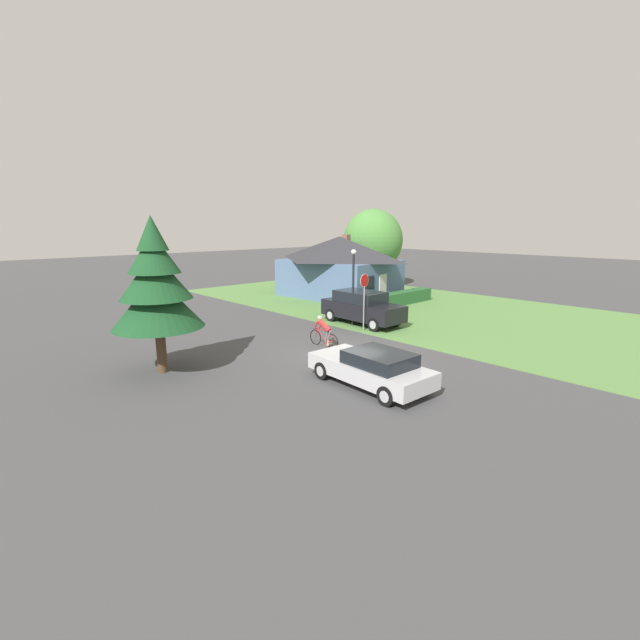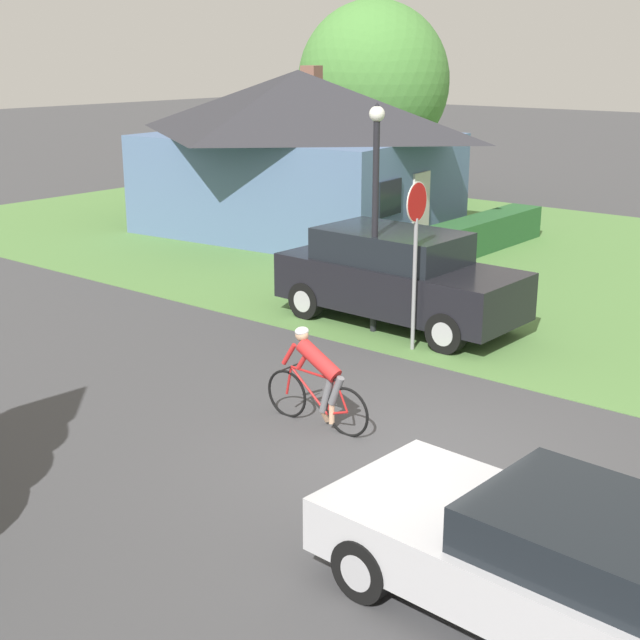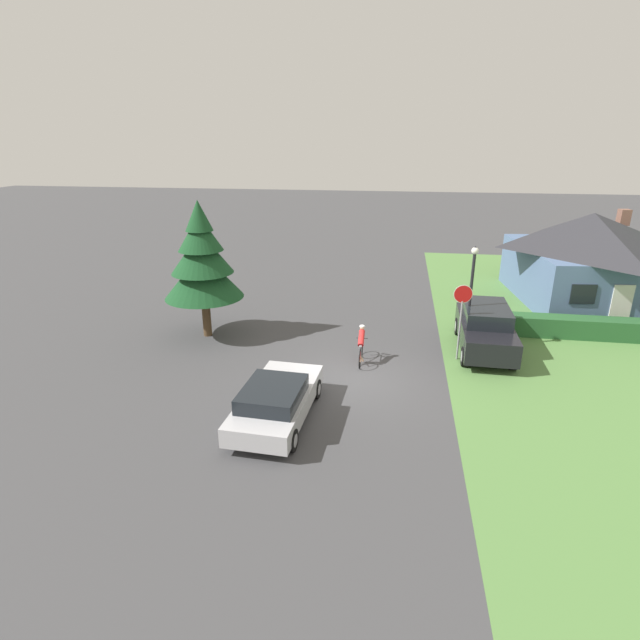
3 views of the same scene
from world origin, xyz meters
The scene contains 9 objects.
ground_plane centered at (0.00, 0.00, 0.00)m, with size 140.00×140.00×0.00m, color #424244.
cottage_house centered at (10.90, 11.11, 2.38)m, with size 7.46×9.20×4.67m.
hedge_row centered at (10.18, 5.58, 0.44)m, with size 8.60×0.90×0.88m, color #285B2D.
sedan_left_lane centered at (-2.04, -3.05, 0.66)m, with size 2.13×4.56×1.29m.
cyclist centered at (0.13, 1.59, 0.69)m, with size 0.44×1.82×1.43m.
parked_suv_right centered at (4.92, 3.51, 0.93)m, with size 2.09×4.84×1.82m.
stop_sign centered at (3.79, 2.40, 2.09)m, with size 0.69×0.08×2.98m.
street_lamp centered at (4.22, 3.57, 2.62)m, with size 0.28×0.28×4.22m.
conifer_tall_near centered at (-6.66, 3.30, 3.29)m, with size 3.29×3.29×5.78m.
Camera 3 is at (1.34, -15.87, 8.00)m, focal length 28.00 mm.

